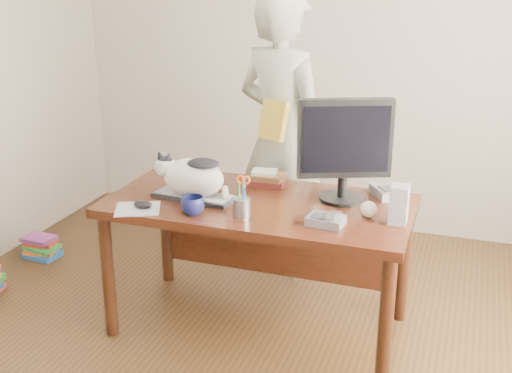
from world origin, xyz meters
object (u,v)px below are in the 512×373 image
(cat, at_px, (191,176))
(person, at_px, (282,136))
(coffee_mug, at_px, (193,205))
(book_stack, at_px, (266,178))
(desk, at_px, (264,222))
(mouse, at_px, (143,204))
(phone, at_px, (327,220))
(pen_cup, at_px, (242,205))
(speaker, at_px, (399,205))
(book_pile_b, at_px, (41,247))
(monitor, at_px, (345,145))
(calculator, at_px, (388,192))
(baseball, at_px, (368,209))
(keyboard, at_px, (194,196))

(cat, bearing_deg, person, 79.07)
(coffee_mug, distance_m, book_stack, 0.59)
(desk, bearing_deg, mouse, -144.94)
(person, bearing_deg, coffee_mug, 103.83)
(phone, xyz_separation_m, book_stack, (-0.46, 0.47, 0.01))
(coffee_mug, height_order, phone, coffee_mug)
(pen_cup, distance_m, mouse, 0.52)
(cat, relative_size, speaker, 2.30)
(cat, height_order, book_pile_b, cat)
(pen_cup, height_order, mouse, pen_cup)
(pen_cup, relative_size, coffee_mug, 1.84)
(mouse, bearing_deg, person, 43.06)
(monitor, bearing_deg, calculator, 13.73)
(monitor, bearing_deg, baseball, -68.59)
(person, bearing_deg, book_pile_b, 35.74)
(cat, height_order, baseball, cat)
(book_stack, distance_m, person, 0.49)
(phone, height_order, baseball, baseball)
(pen_cup, bearing_deg, book_pile_b, 161.38)
(speaker, xyz_separation_m, calculator, (-0.10, 0.36, -0.07))
(cat, xyz_separation_m, mouse, (-0.17, -0.22, -0.10))
(keyboard, height_order, coffee_mug, coffee_mug)
(cat, xyz_separation_m, pen_cup, (0.34, -0.15, -0.07))
(baseball, bearing_deg, person, 131.66)
(calculator, bearing_deg, baseball, -130.07)
(desk, relative_size, monitor, 2.91)
(desk, height_order, keyboard, keyboard)
(monitor, distance_m, mouse, 1.08)
(coffee_mug, bearing_deg, desk, 54.67)
(baseball, bearing_deg, keyboard, -177.35)
(monitor, bearing_deg, book_pile_b, 152.27)
(baseball, distance_m, person, 1.04)
(pen_cup, relative_size, person, 0.12)
(baseball, bearing_deg, monitor, 133.67)
(pen_cup, height_order, person, person)
(desk, height_order, baseball, baseball)
(person, bearing_deg, desk, 121.12)
(book_stack, bearing_deg, monitor, -17.74)
(mouse, xyz_separation_m, person, (0.42, 1.03, 0.14))
(desk, xyz_separation_m, cat, (-0.36, -0.15, 0.28))
(monitor, bearing_deg, person, 108.78)
(keyboard, relative_size, speaker, 2.41)
(pen_cup, bearing_deg, monitor, 41.09)
(mouse, height_order, book_pile_b, mouse)
(desk, bearing_deg, speaker, -10.61)
(coffee_mug, bearing_deg, phone, 7.34)
(coffee_mug, xyz_separation_m, calculator, (0.88, 0.58, -0.02))
(pen_cup, distance_m, book_stack, 0.50)
(mouse, bearing_deg, speaker, -14.06)
(desk, height_order, coffee_mug, coffee_mug)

